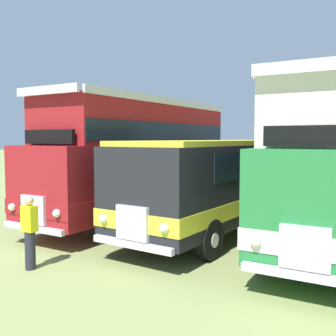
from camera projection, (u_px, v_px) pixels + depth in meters
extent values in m
cube|color=maroon|center=(140.00, 174.00, 15.03)|extent=(2.79, 10.07, 2.30)
cube|color=maroon|center=(140.00, 190.00, 15.08)|extent=(2.84, 10.11, 0.44)
cube|color=#19232D|center=(146.00, 158.00, 15.33)|extent=(2.75, 7.67, 0.76)
cube|color=#19232D|center=(36.00, 164.00, 10.77)|extent=(2.20, 0.17, 0.90)
cube|color=silver|center=(34.00, 210.00, 10.77)|extent=(0.90, 0.15, 0.80)
cube|color=silver|center=(33.00, 228.00, 10.78)|extent=(2.30, 0.21, 0.16)
sphere|color=#EAEACC|center=(57.00, 213.00, 10.30)|extent=(0.22, 0.22, 0.22)
sphere|color=#EAEACC|center=(12.00, 207.00, 11.23)|extent=(0.22, 0.22, 0.22)
cube|color=maroon|center=(144.00, 124.00, 15.10)|extent=(2.67, 9.17, 1.50)
cube|color=silver|center=(47.00, 90.00, 10.99)|extent=(2.40, 0.17, 0.24)
cube|color=silver|center=(193.00, 110.00, 18.50)|extent=(2.40, 0.17, 0.24)
cube|color=silver|center=(171.00, 102.00, 14.42)|extent=(0.37, 9.10, 0.24)
cube|color=silver|center=(119.00, 104.00, 15.66)|extent=(0.37, 9.10, 0.24)
cube|color=#19232D|center=(144.00, 132.00, 15.12)|extent=(2.71, 9.07, 0.64)
cube|color=black|center=(49.00, 137.00, 11.13)|extent=(1.90, 0.18, 0.40)
cylinder|color=black|center=(106.00, 224.00, 11.63)|extent=(0.31, 1.05, 1.04)
cylinder|color=silver|center=(110.00, 225.00, 11.55)|extent=(0.03, 0.36, 0.36)
cylinder|color=black|center=(51.00, 216.00, 12.81)|extent=(0.31, 1.05, 1.04)
cylinder|color=silver|center=(48.00, 216.00, 12.89)|extent=(0.03, 0.36, 0.36)
cylinder|color=black|center=(204.00, 196.00, 17.25)|extent=(0.31, 1.05, 1.04)
cylinder|color=silver|center=(207.00, 197.00, 17.18)|extent=(0.03, 0.36, 0.36)
cylinder|color=black|center=(160.00, 193.00, 18.44)|extent=(0.31, 1.05, 1.04)
cylinder|color=silver|center=(157.00, 192.00, 18.52)|extent=(0.03, 0.36, 0.36)
cube|color=black|center=(230.00, 178.00, 13.39)|extent=(2.69, 10.40, 2.30)
cube|color=yellow|center=(229.00, 196.00, 13.44)|extent=(2.73, 10.44, 0.44)
cube|color=#19232D|center=(235.00, 160.00, 13.68)|extent=(2.68, 8.00, 0.76)
cube|color=#19232D|center=(135.00, 169.00, 9.11)|extent=(2.20, 0.14, 0.90)
cube|color=silver|center=(132.00, 223.00, 9.11)|extent=(0.90, 0.14, 0.80)
cube|color=silver|center=(132.00, 245.00, 9.12)|extent=(2.30, 0.18, 0.16)
sphere|color=#EAEACC|center=(164.00, 228.00, 8.60)|extent=(0.22, 0.22, 0.22)
sphere|color=#EAEACC|center=(103.00, 219.00, 9.60)|extent=(0.22, 0.22, 0.22)
cube|color=yellow|center=(230.00, 142.00, 13.30)|extent=(2.65, 10.00, 0.14)
cylinder|color=black|center=(210.00, 240.00, 9.88)|extent=(0.30, 1.05, 1.04)
cylinder|color=silver|center=(215.00, 240.00, 9.79)|extent=(0.03, 0.36, 0.36)
cylinder|color=black|center=(138.00, 228.00, 11.16)|extent=(0.30, 1.05, 1.04)
cylinder|color=silver|center=(134.00, 227.00, 11.24)|extent=(0.03, 0.36, 0.36)
cylinder|color=black|center=(292.00, 202.00, 15.63)|extent=(0.30, 1.05, 1.04)
cylinder|color=silver|center=(296.00, 203.00, 15.55)|extent=(0.03, 0.36, 0.36)
cylinder|color=black|center=(239.00, 198.00, 16.91)|extent=(0.30, 1.05, 1.04)
cylinder|color=silver|center=(235.00, 197.00, 17.00)|extent=(0.03, 0.36, 0.36)
cube|color=#19232D|center=(308.00, 178.00, 7.03)|extent=(2.20, 0.21, 0.90)
cube|color=silver|center=(305.00, 248.00, 7.03)|extent=(0.90, 0.16, 0.80)
cube|color=silver|center=(304.00, 276.00, 7.04)|extent=(2.30, 0.25, 0.16)
sphere|color=#EAEACC|center=(255.00, 242.00, 7.47)|extent=(0.22, 0.22, 0.22)
cube|color=silver|center=(315.00, 65.00, 7.26)|extent=(2.40, 0.22, 0.24)
cube|color=silver|center=(300.00, 93.00, 11.78)|extent=(0.53, 8.68, 0.24)
cube|color=black|center=(314.00, 136.00, 7.40)|extent=(1.90, 0.21, 0.40)
cylinder|color=black|center=(267.00, 249.00, 9.07)|extent=(0.33, 1.05, 1.04)
cylinder|color=silver|center=(260.00, 248.00, 9.15)|extent=(0.04, 0.36, 0.36)
cylinder|color=black|center=(315.00, 208.00, 14.41)|extent=(0.33, 1.05, 1.04)
cylinder|color=silver|center=(311.00, 207.00, 14.48)|extent=(0.04, 0.36, 0.36)
cylinder|color=#23232D|center=(30.00, 250.00, 9.18)|extent=(0.24, 0.24, 0.90)
cube|color=yellow|center=(29.00, 219.00, 9.12)|extent=(0.36, 0.22, 0.60)
sphere|color=beige|center=(29.00, 201.00, 9.09)|extent=(0.22, 0.22, 0.22)
cylinder|color=#8C704C|center=(205.00, 177.00, 25.99)|extent=(0.08, 0.08, 1.05)
cylinder|color=#8C704C|center=(300.00, 182.00, 22.65)|extent=(0.08, 0.08, 1.05)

